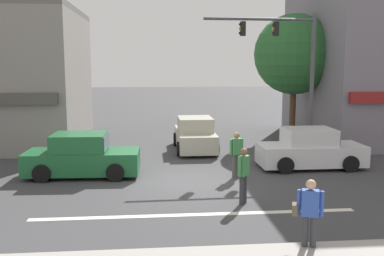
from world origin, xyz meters
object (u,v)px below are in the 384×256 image
Objects in this scene: traffic_light_mast at (291,62)px; pedestrian_mid_crossing at (236,152)px; sedan_crossing_center at (310,150)px; pedestrian_far_side at (243,172)px; sedan_crossing_rightbound at (82,157)px; street_tree at (294,54)px; pedestrian_foreground_with_bag at (309,212)px; sedan_parked_curbside at (195,135)px.

traffic_light_mast reaches higher than pedestrian_mid_crossing.
sedan_crossing_center is 2.46× the size of pedestrian_mid_crossing.
sedan_crossing_rightbound is at bearing 144.09° from pedestrian_far_side.
street_tree is 3.99× the size of pedestrian_foreground_with_bag.
sedan_crossing_center is 3.45m from pedestrian_mid_crossing.
pedestrian_far_side is (-0.37, -2.99, 0.00)m from pedestrian_mid_crossing.
sedan_parked_curbside is 6.43m from sedan_crossing_rightbound.
traffic_light_mast is 3.71× the size of pedestrian_mid_crossing.
traffic_light_mast is 3.71× the size of pedestrian_foreground_with_bag.
pedestrian_far_side is at bearing -97.10° from pedestrian_mid_crossing.
sedan_crossing_center is at bearing -43.90° from sedan_parked_curbside.
street_tree is 3.99× the size of pedestrian_far_side.
traffic_light_mast reaches higher than sedan_crossing_center.
street_tree is 7.39m from sedan_crossing_center.
pedestrian_mid_crossing is at bearing -79.62° from sedan_parked_curbside.
street_tree is 1.07× the size of traffic_light_mast.
street_tree is 1.60× the size of sedan_crossing_rightbound.
sedan_parked_curbside is (-3.98, 1.83, -3.46)m from traffic_light_mast.
sedan_crossing_rightbound is at bearing 128.73° from pedestrian_foreground_with_bag.
street_tree reaches higher than sedan_parked_curbside.
sedan_parked_curbside is at bearing 100.38° from pedestrian_mid_crossing.
sedan_parked_curbside and sedan_crossing_rightbound have the same top height.
pedestrian_foreground_with_bag and pedestrian_mid_crossing have the same top height.
pedestrian_mid_crossing reaches higher than sedan_crossing_center.
traffic_light_mast is at bearing 62.21° from pedestrian_far_side.
sedan_parked_curbside is at bearing 136.10° from sedan_crossing_center.
traffic_light_mast reaches higher than sedan_parked_curbside.
pedestrian_far_side is at bearing -85.91° from sedan_parked_curbside.
street_tree is 15.05m from pedestrian_foreground_with_bag.
sedan_crossing_rightbound is 1.01× the size of sedan_crossing_center.
pedestrian_foreground_with_bag is 6.58m from pedestrian_mid_crossing.
pedestrian_foreground_with_bag is at bearing -87.28° from pedestrian_mid_crossing.
street_tree is 4.28m from traffic_light_mast.
sedan_crossing_rightbound is at bearing -146.47° from street_tree.
pedestrian_far_side is (0.59, -8.25, 0.24)m from sedan_parked_curbside.
street_tree reaches higher than sedan_crossing_center.
pedestrian_far_side is at bearing -117.79° from traffic_light_mast.
pedestrian_foreground_with_bag is at bearing -79.16° from pedestrian_far_side.
sedan_crossing_rightbound is 2.49× the size of pedestrian_foreground_with_bag.
sedan_crossing_center is at bearing 69.68° from pedestrian_foreground_with_bag.
pedestrian_mid_crossing is (-0.31, 6.57, -0.00)m from pedestrian_foreground_with_bag.
sedan_parked_curbside is 2.46× the size of pedestrian_foreground_with_bag.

